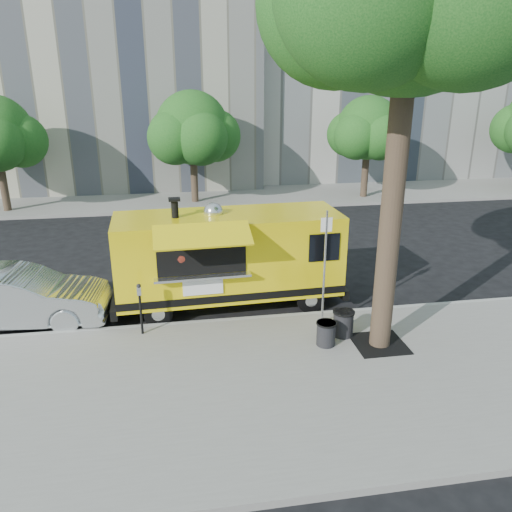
% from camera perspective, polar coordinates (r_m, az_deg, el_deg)
% --- Properties ---
extents(ground, '(120.00, 120.00, 0.00)m').
position_cam_1_polar(ground, '(14.23, -0.32, -5.87)').
color(ground, black).
rests_on(ground, ground).
extents(sidewalk, '(60.00, 6.00, 0.15)m').
position_cam_1_polar(sidewalk, '(10.77, 3.15, -14.56)').
color(sidewalk, gray).
rests_on(sidewalk, ground).
extents(curb, '(60.00, 0.14, 0.16)m').
position_cam_1_polar(curb, '(13.37, 0.31, -7.27)').
color(curb, '#999993').
rests_on(curb, ground).
extents(far_sidewalk, '(60.00, 5.00, 0.15)m').
position_cam_1_polar(far_sidewalk, '(26.95, -4.90, 6.56)').
color(far_sidewalk, gray).
rests_on(far_sidewalk, ground).
extents(building_mid, '(20.00, 14.00, 20.00)m').
position_cam_1_polar(building_mid, '(38.54, 13.23, 24.91)').
color(building_mid, '#A6A39B').
rests_on(building_mid, ground).
extents(tree_well, '(1.20, 1.20, 0.02)m').
position_cam_1_polar(tree_well, '(12.43, 13.89, -9.69)').
color(tree_well, black).
rests_on(tree_well, sidewalk).
extents(far_tree_b, '(3.60, 3.60, 5.50)m').
position_cam_1_polar(far_tree_b, '(25.51, -7.30, 14.30)').
color(far_tree_b, '#33261C').
rests_on(far_tree_b, far_sidewalk).
extents(far_tree_c, '(3.24, 3.24, 5.21)m').
position_cam_1_polar(far_tree_c, '(27.12, 12.71, 14.06)').
color(far_tree_c, '#33261C').
rests_on(far_tree_c, far_sidewalk).
extents(sign_post, '(0.28, 0.06, 3.00)m').
position_cam_1_polar(sign_post, '(12.45, 7.86, -0.65)').
color(sign_post, silver).
rests_on(sign_post, sidewalk).
extents(parking_meter, '(0.11, 0.11, 1.33)m').
position_cam_1_polar(parking_meter, '(12.48, -13.11, -5.25)').
color(parking_meter, black).
rests_on(parking_meter, sidewalk).
extents(food_truck, '(6.51, 3.16, 3.17)m').
position_cam_1_polar(food_truck, '(13.78, -3.23, -0.07)').
color(food_truck, yellow).
rests_on(food_truck, ground).
extents(sedan, '(4.70, 1.91, 1.52)m').
position_cam_1_polar(sedan, '(14.39, -25.53, -4.30)').
color(sedan, '#B1B5B9').
rests_on(sedan, ground).
extents(trash_bin_left, '(0.48, 0.48, 0.58)m').
position_cam_1_polar(trash_bin_left, '(12.02, 8.01, -8.68)').
color(trash_bin_left, black).
rests_on(trash_bin_left, sidewalk).
extents(trash_bin_right, '(0.54, 0.54, 0.65)m').
position_cam_1_polar(trash_bin_right, '(12.49, 9.94, -7.49)').
color(trash_bin_right, black).
rests_on(trash_bin_right, sidewalk).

